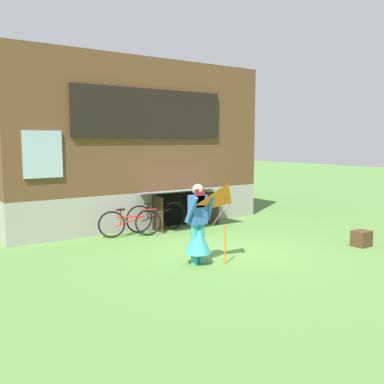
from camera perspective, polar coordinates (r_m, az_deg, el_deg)
The scene contains 7 objects.
ground_plane at distance 9.47m, azimuth 3.68°, elevation -7.93°, with size 60.00×60.00×0.00m, color #56843D.
log_house at distance 13.72m, azimuth -10.22°, elevation 6.35°, with size 7.56×5.74×4.63m.
person at distance 8.38m, azimuth 0.78°, elevation -5.20°, with size 0.61×0.52×1.59m.
kite at distance 8.12m, azimuth 4.85°, elevation -1.32°, with size 0.79×0.75×1.55m.
bicycle_black at distance 11.50m, azimuth -4.76°, elevation -3.33°, with size 1.73×0.22×0.79m.
bicycle_red at distance 10.90m, azimuth -8.27°, elevation -4.10°, with size 1.53×0.56×0.73m.
wooden_crate at distance 10.61m, azimuth 21.67°, elevation -5.79°, with size 0.39×0.34×0.36m, color #4C331E.
Camera 1 is at (-5.69, -7.17, 2.43)m, focal length 39.97 mm.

